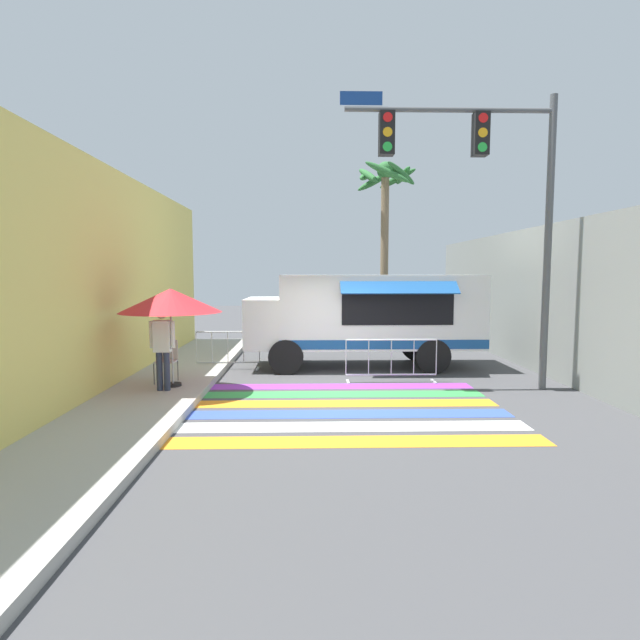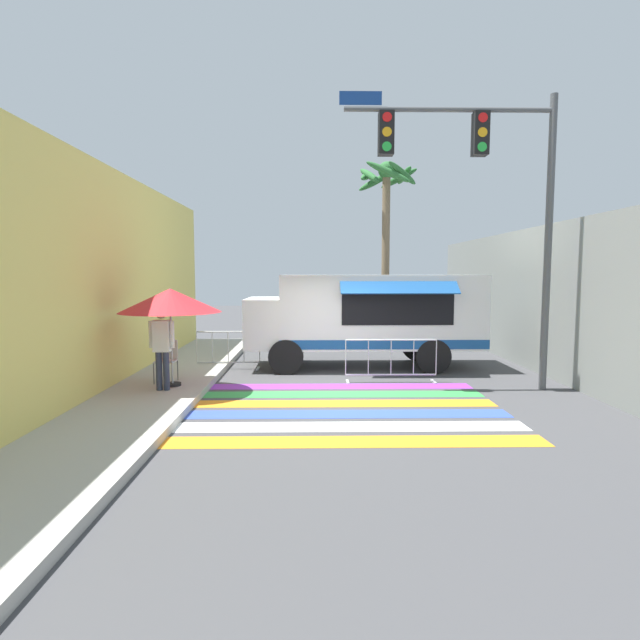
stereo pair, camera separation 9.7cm
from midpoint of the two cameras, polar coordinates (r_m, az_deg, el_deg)
name	(u,v)px [view 1 (the left image)]	position (r m, az deg, el deg)	size (l,w,h in m)	color
ground_plane	(333,393)	(10.95, 1.26, -8.34)	(60.00, 60.00, 0.00)	#424244
sidewalk_left	(104,391)	(11.79, -23.68, -7.42)	(4.40, 16.00, 0.15)	#A8A59E
building_left_facade	(100,280)	(11.51, -24.02, 4.17)	(0.25, 16.00, 4.89)	#E5D166
concrete_wall_right	(528,298)	(14.92, 22.50, 2.31)	(0.20, 16.00, 3.82)	gray
crosswalk_painted	(336,408)	(9.72, 1.61, -10.07)	(6.40, 4.36, 0.01)	orange
food_truck	(362,314)	(13.78, 4.57, 0.74)	(6.34, 2.61, 2.55)	white
traffic_signal_pole	(484,178)	(11.71, 17.95, 15.20)	(4.66, 0.29, 6.42)	#515456
patio_umbrella	(171,301)	(11.14, -16.93, 2.12)	(2.17, 2.17, 2.12)	black
folding_chair	(167,357)	(11.79, -17.32, -4.04)	(0.44, 0.44, 0.93)	#4C4C51
vendor_person	(162,343)	(10.86, -17.81, -2.57)	(0.53, 0.23, 1.73)	#2D3347
barricade_front	(391,361)	(12.02, 7.91, -4.63)	(2.18, 0.44, 1.04)	#B7BABF
barricade_side	(228,351)	(13.75, -10.68, -3.48)	(1.72, 0.44, 1.04)	#B7BABF
palm_tree	(385,207)	(18.27, 7.27, 12.68)	(2.23, 2.33, 6.52)	#7A664C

